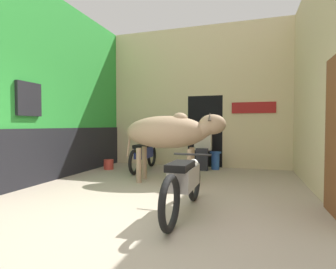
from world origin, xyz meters
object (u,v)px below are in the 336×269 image
(cow, at_px, (171,132))
(motorcycle_near, at_px, (184,182))
(motorcycle_far, at_px, (144,154))
(shopkeeper_seated, at_px, (203,144))
(plastic_stool, at_px, (215,160))
(bucket, at_px, (109,164))

(cow, relative_size, motorcycle_near, 1.11)
(motorcycle_far, height_order, shopkeeper_seated, shopkeeper_seated)
(motorcycle_near, height_order, plastic_stool, motorcycle_near)
(bucket, bearing_deg, motorcycle_near, -45.41)
(plastic_stool, relative_size, bucket, 1.82)
(motorcycle_far, bearing_deg, motorcycle_near, -58.45)
(shopkeeper_seated, bearing_deg, plastic_stool, 25.66)
(motorcycle_far, xyz_separation_m, bucket, (-0.97, -0.14, -0.29))
(cow, bearing_deg, motorcycle_near, -67.96)
(motorcycle_far, xyz_separation_m, shopkeeper_seated, (1.47, 0.55, 0.27))
(cow, relative_size, motorcycle_far, 1.12)
(cow, xyz_separation_m, motorcycle_near, (0.74, -1.83, -0.61))
(motorcycle_near, relative_size, plastic_stool, 4.06)
(motorcycle_far, height_order, plastic_stool, motorcycle_far)
(motorcycle_far, bearing_deg, shopkeeper_seated, 20.45)
(motorcycle_far, distance_m, bucket, 1.02)
(cow, height_order, plastic_stool, cow)
(motorcycle_far, relative_size, bucket, 7.34)
(shopkeeper_seated, distance_m, bucket, 2.59)
(cow, distance_m, bucket, 2.46)
(shopkeeper_seated, bearing_deg, motorcycle_far, -159.55)
(cow, relative_size, plastic_stool, 4.51)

